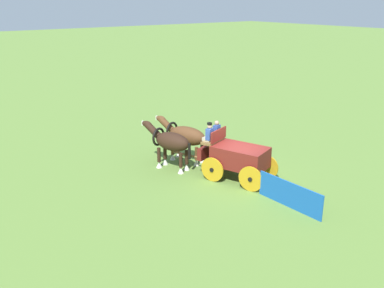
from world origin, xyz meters
TOP-DOWN VIEW (x-y plane):
  - ground_plane at (0.00, 0.00)m, footprint 220.00×220.00m
  - show_wagon at (0.17, 0.06)m, footprint 5.43×2.74m
  - draft_horse_near at (3.17, 1.80)m, footprint 2.90×1.51m
  - draft_horse_off at (3.59, 0.57)m, footprint 3.12×1.63m
  - sponsor_banner at (-3.27, 0.29)m, footprint 3.20×0.14m

SIDE VIEW (x-z plane):
  - ground_plane at x=0.00m, z-range 0.00..0.00m
  - sponsor_banner at x=-3.27m, z-range 0.00..1.10m
  - show_wagon at x=0.17m, z-range -0.19..2.47m
  - draft_horse_off at x=3.59m, z-range 0.25..2.47m
  - draft_horse_near at x=3.17m, z-range 0.25..2.52m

